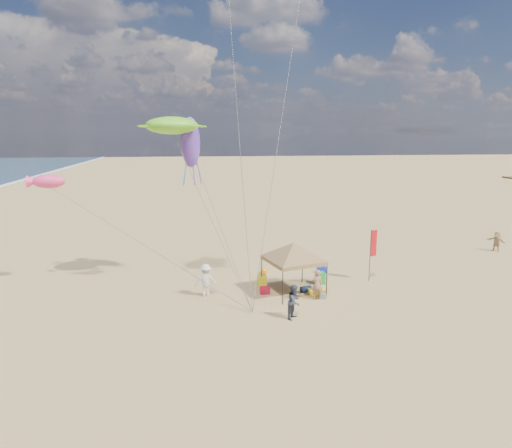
# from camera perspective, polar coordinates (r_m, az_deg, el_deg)

# --- Properties ---
(ground) EXTENTS (280.00, 280.00, 0.00)m
(ground) POSITION_cam_1_polar(r_m,az_deg,el_deg) (22.60, 0.97, -11.54)
(ground) COLOR tan
(ground) RESTS_ON ground
(canopy_tent) EXTENTS (5.19, 5.19, 3.33)m
(canopy_tent) POSITION_cam_1_polar(r_m,az_deg,el_deg) (24.94, 4.77, -2.60)
(canopy_tent) COLOR black
(canopy_tent) RESTS_ON ground
(feather_flag) EXTENTS (0.46, 0.20, 3.18)m
(feather_flag) POSITION_cam_1_polar(r_m,az_deg,el_deg) (27.92, 14.48, -2.78)
(feather_flag) COLOR black
(feather_flag) RESTS_ON ground
(cooler_red) EXTENTS (0.54, 0.38, 0.38)m
(cooler_red) POSITION_cam_1_polar(r_m,az_deg,el_deg) (25.45, 1.12, -8.35)
(cooler_red) COLOR #B10E2C
(cooler_red) RESTS_ON ground
(cooler_blue) EXTENTS (0.54, 0.38, 0.38)m
(cooler_blue) POSITION_cam_1_polar(r_m,az_deg,el_deg) (29.32, 8.25, -5.74)
(cooler_blue) COLOR #1520B1
(cooler_blue) RESTS_ON ground
(bag_navy) EXTENTS (0.69, 0.54, 0.36)m
(bag_navy) POSITION_cam_1_polar(r_m,az_deg,el_deg) (25.82, 6.28, -8.15)
(bag_navy) COLOR #0B1834
(bag_navy) RESTS_ON ground
(bag_orange) EXTENTS (0.54, 0.69, 0.36)m
(bag_orange) POSITION_cam_1_polar(r_m,az_deg,el_deg) (28.75, 1.01, -5.99)
(bag_orange) COLOR orange
(bag_orange) RESTS_ON ground
(chair_green) EXTENTS (0.50, 0.50, 0.70)m
(chair_green) POSITION_cam_1_polar(r_m,az_deg,el_deg) (27.27, 8.10, -6.73)
(chair_green) COLOR green
(chair_green) RESTS_ON ground
(chair_yellow) EXTENTS (0.50, 0.50, 0.70)m
(chair_yellow) POSITION_cam_1_polar(r_m,az_deg,el_deg) (26.39, 0.75, -7.25)
(chair_yellow) COLOR yellow
(chair_yellow) RESTS_ON ground
(crate_grey) EXTENTS (0.34, 0.30, 0.28)m
(crate_grey) POSITION_cam_1_polar(r_m,az_deg,el_deg) (25.01, 8.37, -8.98)
(crate_grey) COLOR slate
(crate_grey) RESTS_ON ground
(beach_cart) EXTENTS (0.90, 0.50, 0.24)m
(beach_cart) POSITION_cam_1_polar(r_m,az_deg,el_deg) (25.44, 7.72, -8.45)
(beach_cart) COLOR gold
(beach_cart) RESTS_ON ground
(person_near_a) EXTENTS (0.64, 0.46, 1.66)m
(person_near_a) POSITION_cam_1_polar(r_m,az_deg,el_deg) (24.62, 7.68, -7.58)
(person_near_a) COLOR #9D7159
(person_near_a) RESTS_ON ground
(person_near_b) EXTENTS (1.02, 1.05, 1.70)m
(person_near_b) POSITION_cam_1_polar(r_m,az_deg,el_deg) (22.13, 4.85, -9.72)
(person_near_b) COLOR #353B49
(person_near_b) RESTS_ON ground
(person_near_c) EXTENTS (1.20, 0.72, 1.82)m
(person_near_c) POSITION_cam_1_polar(r_m,az_deg,el_deg) (25.01, -6.34, -7.05)
(person_near_c) COLOR silver
(person_near_c) RESTS_ON ground
(person_far_c) EXTENTS (1.09, 1.43, 1.51)m
(person_far_c) POSITION_cam_1_polar(r_m,az_deg,el_deg) (38.53, 28.03, -1.93)
(person_far_c) COLOR tan
(person_far_c) RESTS_ON ground
(turtle_kite) EXTENTS (3.48, 3.09, 0.97)m
(turtle_kite) POSITION_cam_1_polar(r_m,az_deg,el_deg) (25.91, -10.57, 12.11)
(turtle_kite) COLOR #67CD23
(turtle_kite) RESTS_ON ground
(fish_kite) EXTENTS (1.82, 1.04, 0.77)m
(fish_kite) POSITION_cam_1_polar(r_m,az_deg,el_deg) (27.55, -24.66, 4.90)
(fish_kite) COLOR #FF3B79
(fish_kite) RESTS_ON ground
(squid_kite) EXTENTS (1.46, 1.46, 2.89)m
(squid_kite) POSITION_cam_1_polar(r_m,az_deg,el_deg) (26.78, -8.25, 10.14)
(squid_kite) COLOR #693ABF
(squid_kite) RESTS_ON ground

